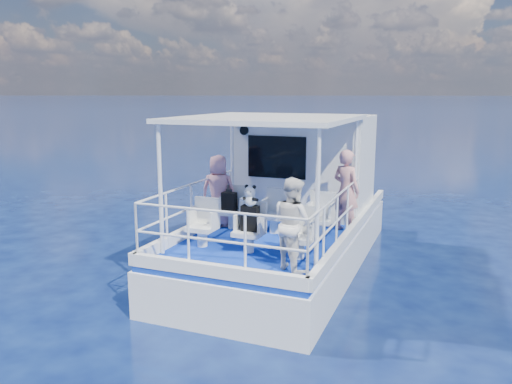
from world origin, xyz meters
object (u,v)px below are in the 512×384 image
passenger_stbd_aft (293,224)px  passenger_port_fwd (219,191)px  backpack_center (250,218)px  panda (250,196)px

passenger_stbd_aft → passenger_port_fwd: bearing=-5.2°
passenger_port_fwd → backpack_center: bearing=121.7°
backpack_center → panda: (0.02, -0.03, 0.40)m
backpack_center → panda: panda is taller
panda → backpack_center: bearing=122.0°
passenger_stbd_aft → backpack_center: (-0.93, 0.53, -0.12)m
panda → passenger_stbd_aft: bearing=-29.0°
passenger_port_fwd → passenger_stbd_aft: size_ratio=1.02×
passenger_stbd_aft → backpack_center: passenger_stbd_aft is taller
backpack_center → panda: 0.40m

